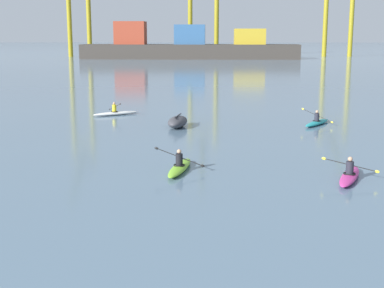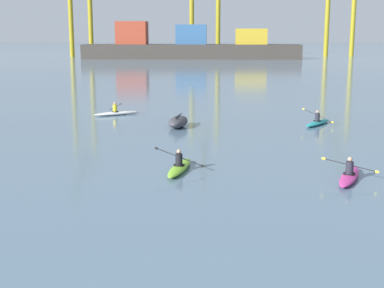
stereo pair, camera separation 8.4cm
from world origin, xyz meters
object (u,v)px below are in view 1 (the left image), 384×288
Objects in this scene: kayak_teal at (317,122)px; kayak_white at (116,113)px; container_barge at (188,47)px; kayak_magenta at (350,175)px; capsized_dinghy at (178,122)px; kayak_lime at (180,167)px.

kayak_teal reaches higher than kayak_white.
container_barge is 15.20× the size of kayak_magenta.
container_barge is 109.92m from kayak_magenta.
kayak_lime reaches higher than capsized_dinghy.
kayak_magenta is at bearing -95.33° from kayak_teal.
container_barge reaches higher than kayak_lime.
kayak_lime is (0.77, -10.95, -0.18)m from capsized_dinghy.
capsized_dinghy is at bearing -87.85° from container_barge.
container_barge is 92.19m from kayak_white.
kayak_teal reaches higher than capsized_dinghy.
kayak_lime is at bearing -87.66° from container_barge.
kayak_white is (-5.56, 15.99, 0.00)m from kayak_lime.
kayak_teal is 14.18m from kayak_white.
kayak_lime is at bearing 170.25° from kayak_magenta.
kayak_magenta is at bearing -54.11° from kayak_white.
kayak_teal reaches higher than kayak_lime.
capsized_dinghy is 0.86× the size of kayak_teal.
capsized_dinghy is 8.98m from kayak_teal.
container_barge reaches higher than kayak_teal.
kayak_lime is 1.09× the size of kayak_teal.
kayak_white is (-13.68, 3.75, 0.00)m from kayak_teal.
capsized_dinghy is 10.97m from kayak_lime.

